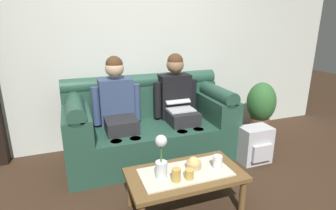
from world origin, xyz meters
name	(u,v)px	position (x,y,z in m)	size (l,w,h in m)	color
back_wall_patterned	(136,32)	(0.00, 1.70, 1.45)	(6.00, 0.12, 2.90)	silver
couch	(149,126)	(0.00, 1.17, 0.38)	(1.92, 0.88, 0.96)	#234738
person_left	(118,107)	(-0.36, 1.17, 0.66)	(0.56, 0.67, 1.22)	#232326
person_right	(178,101)	(0.36, 1.17, 0.66)	(0.56, 0.67, 1.22)	#232326
coffee_table	(185,177)	(0.00, 0.08, 0.31)	(0.98, 0.53, 0.37)	brown
flower_vase	(161,158)	(-0.22, 0.08, 0.54)	(0.10, 0.10, 0.37)	silver
snack_bowl	(194,164)	(0.09, 0.12, 0.40)	(0.13, 0.13, 0.11)	tan
cup_near_left	(189,174)	(-0.01, -0.02, 0.41)	(0.07, 0.07, 0.08)	gold
cup_near_right	(218,162)	(0.29, 0.05, 0.42)	(0.08, 0.08, 0.11)	white
cup_far_center	(176,175)	(-0.12, -0.02, 0.42)	(0.07, 0.07, 0.11)	gold
backpack_right	(255,145)	(1.10, 0.57, 0.21)	(0.36, 0.28, 0.43)	#B7B7BC
potted_plant	(261,107)	(1.64, 1.20, 0.43)	(0.40, 0.40, 0.78)	brown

